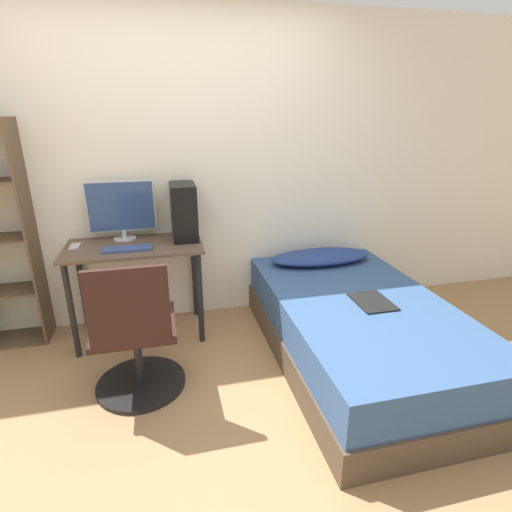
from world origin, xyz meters
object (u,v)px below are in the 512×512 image
Objects in this scene: monitor at (121,209)px; pc_tower at (184,211)px; bed at (358,329)px; keyboard at (128,249)px; office_chair at (136,344)px.

monitor reaches higher than pc_tower.
bed is 1.77m from keyboard.
bed is 1.59m from pc_tower.
office_chair is 1.14m from monitor.
monitor is 0.38m from keyboard.
monitor is at bearing 97.73° from keyboard.
office_chair is 1.54m from bed.
office_chair reaches higher than keyboard.
monitor reaches higher than bed.
keyboard is (0.04, -0.29, -0.24)m from monitor.
bed is 5.85× the size of keyboard.
monitor is 1.18× the size of pc_tower.
monitor is at bearing 150.73° from bed.
keyboard is 0.79× the size of pc_tower.
keyboard is 0.52m from pc_tower.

